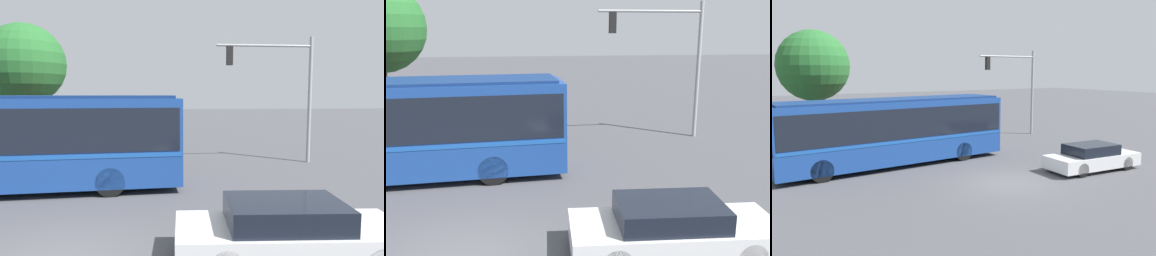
{
  "view_description": "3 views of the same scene",
  "coord_description": "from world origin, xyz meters",
  "views": [
    {
      "loc": [
        2.17,
        -6.99,
        3.46
      ],
      "look_at": [
        3.37,
        5.97,
        2.17
      ],
      "focal_mm": 32.59,
      "sensor_mm": 36.0,
      "label": 1
    },
    {
      "loc": [
        1.5,
        -8.46,
        5.03
      ],
      "look_at": [
        3.33,
        4.83,
        1.79
      ],
      "focal_mm": 38.68,
      "sensor_mm": 36.0,
      "label": 2
    },
    {
      "loc": [
        -10.14,
        -13.12,
        4.77
      ],
      "look_at": [
        -0.61,
        2.76,
        2.08
      ],
      "focal_mm": 36.95,
      "sensor_mm": 36.0,
      "label": 3
    }
  ],
  "objects": [
    {
      "name": "sedan_foreground",
      "position": [
        4.78,
        -0.28,
        0.61
      ],
      "size": [
        4.8,
        2.1,
        1.28
      ],
      "rotation": [
        0.0,
        0.0,
        -0.06
      ],
      "color": "silver",
      "rests_on": "ground"
    },
    {
      "name": "traffic_light_pole",
      "position": [
        8.39,
        9.82,
        4.06
      ],
      "size": [
        4.81,
        0.24,
        6.23
      ],
      "rotation": [
        0.0,
        0.0,
        3.14
      ],
      "color": "gray",
      "rests_on": "ground"
    },
    {
      "name": "flowering_hedge",
      "position": [
        -1.47,
        10.45,
        0.86
      ],
      "size": [
        7.02,
        1.32,
        1.74
      ],
      "color": "#286028",
      "rests_on": "ground"
    },
    {
      "name": "city_bus",
      "position": [
        -2.99,
        5.59,
        1.93
      ],
      "size": [
        11.91,
        3.3,
        3.39
      ],
      "rotation": [
        0.0,
        0.0,
        3.21
      ],
      "color": "navy",
      "rests_on": "ground"
    }
  ]
}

